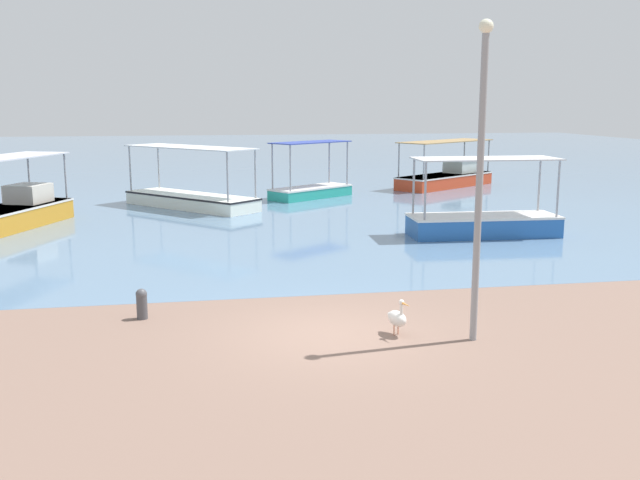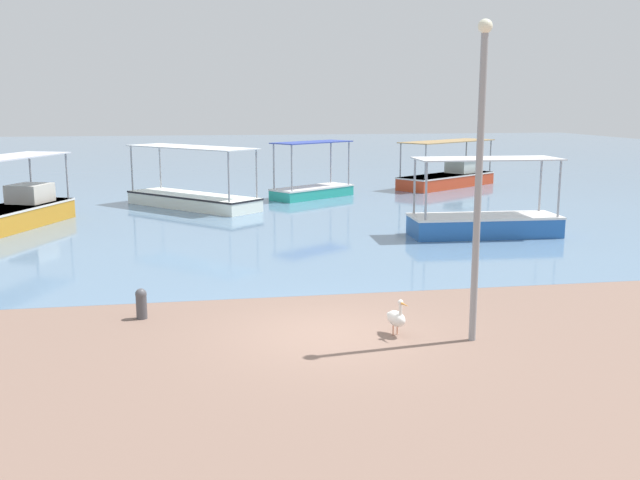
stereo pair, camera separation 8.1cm
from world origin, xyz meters
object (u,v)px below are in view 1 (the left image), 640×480
object	(u,v)px
fishing_boat_far_left	(447,176)
fishing_boat_center	(311,188)
lamp_post	(480,167)
fishing_boat_outer	(483,221)
mooring_bollard	(142,303)
fishing_boat_near_left	(191,196)
pelican	(397,318)
fishing_boat_near_right	(11,211)

from	to	relation	value
fishing_boat_far_left	fishing_boat_center	size ratio (longest dim) A/B	1.46
lamp_post	fishing_boat_outer	bearing A→B (deg)	66.41
fishing_boat_outer	mooring_bollard	bearing A→B (deg)	-144.38
lamp_post	mooring_bollard	distance (m)	7.84
fishing_boat_near_left	lamp_post	bearing A→B (deg)	-74.08
fishing_boat_center	fishing_boat_far_left	bearing A→B (deg)	22.05
fishing_boat_far_left	mooring_bollard	bearing A→B (deg)	-123.82
fishing_boat_outer	pelican	size ratio (longest dim) A/B	6.76
fishing_boat_near_right	pelican	world-z (taller)	fishing_boat_near_right
fishing_boat_far_left	mooring_bollard	xyz separation A→B (m)	(-15.42, -23.02, -0.23)
fishing_boat_outer	fishing_boat_far_left	size ratio (longest dim) A/B	0.80
fishing_boat_far_left	fishing_boat_near_left	size ratio (longest dim) A/B	1.04
fishing_boat_center	fishing_boat_near_right	bearing A→B (deg)	-152.30
fishing_boat_outer	lamp_post	world-z (taller)	lamp_post
fishing_boat_outer	fishing_boat_center	size ratio (longest dim) A/B	1.17
fishing_boat_far_left	fishing_boat_center	distance (m)	9.09
fishing_boat_near_right	fishing_boat_near_left	distance (m)	7.99
fishing_boat_center	mooring_bollard	bearing A→B (deg)	-109.64
fishing_boat_near_right	fishing_boat_center	size ratio (longest dim) A/B	1.36
fishing_boat_near_left	pelican	world-z (taller)	fishing_boat_near_left
fishing_boat_far_left	fishing_boat_near_left	bearing A→B (deg)	-157.80
fishing_boat_far_left	mooring_bollard	size ratio (longest dim) A/B	9.76
fishing_boat_outer	pelican	world-z (taller)	fishing_boat_outer
fishing_boat_center	lamp_post	distance (m)	22.43
fishing_boat_far_left	fishing_boat_near_right	bearing A→B (deg)	-154.49
fishing_boat_outer	pelican	distance (m)	11.97
fishing_boat_near_right	fishing_boat_near_left	xyz separation A→B (m)	(6.77, 4.23, -0.13)
pelican	mooring_bollard	world-z (taller)	pelican
fishing_boat_near_right	mooring_bollard	size ratio (longest dim) A/B	9.08
fishing_boat_outer	mooring_bollard	size ratio (longest dim) A/B	7.85
fishing_boat_near_right	mooring_bollard	xyz separation A→B (m)	(5.72, -12.93, -0.27)
fishing_boat_near_right	pelican	xyz separation A→B (m)	(10.98, -15.01, -0.27)
fishing_boat_far_left	mooring_bollard	world-z (taller)	fishing_boat_far_left
fishing_boat_center	fishing_boat_near_left	world-z (taller)	fishing_boat_center
fishing_boat_outer	fishing_boat_near_left	world-z (taller)	fishing_boat_outer
fishing_boat_outer	fishing_boat_center	world-z (taller)	fishing_boat_center
fishing_boat_outer	pelican	bearing A→B (deg)	-120.97
pelican	lamp_post	world-z (taller)	lamp_post
fishing_boat_far_left	lamp_post	xyz separation A→B (m)	(-8.72, -25.64, 2.90)
mooring_bollard	lamp_post	bearing A→B (deg)	-21.42
fishing_boat_far_left	mooring_bollard	distance (m)	27.71
fishing_boat_near_left	mooring_bollard	world-z (taller)	fishing_boat_near_left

